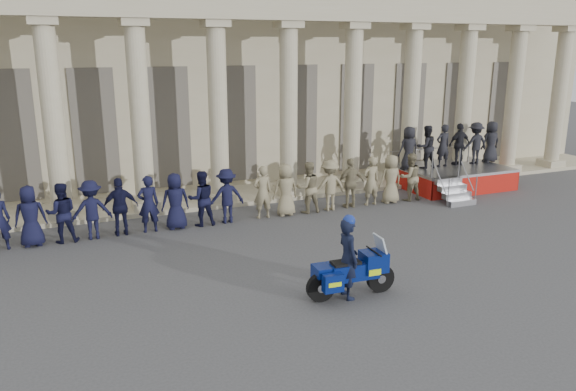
{
  "coord_description": "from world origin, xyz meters",
  "views": [
    {
      "loc": [
        -3.87,
        -10.59,
        5.45
      ],
      "look_at": [
        1.69,
        2.74,
        1.6
      ],
      "focal_mm": 35.0,
      "sensor_mm": 36.0,
      "label": 1
    }
  ],
  "objects": [
    {
      "name": "rider",
      "position": [
        1.81,
        -0.4,
        0.95
      ],
      "size": [
        0.47,
        0.69,
        1.93
      ],
      "rotation": [
        0.0,
        0.0,
        1.52
      ],
      "color": "black",
      "rests_on": "ground"
    },
    {
      "name": "building",
      "position": [
        -0.0,
        14.74,
        4.52
      ],
      "size": [
        40.0,
        12.5,
        9.0
      ],
      "color": "tan",
      "rests_on": "ground"
    },
    {
      "name": "reviewing_stand",
      "position": [
        10.58,
        7.05,
        1.38
      ],
      "size": [
        4.82,
        3.95,
        2.5
      ],
      "color": "gray",
      "rests_on": "ground"
    },
    {
      "name": "motorcycle",
      "position": [
        1.93,
        -0.4,
        0.59
      ],
      "size": [
        2.14,
        0.88,
        1.37
      ],
      "rotation": [
        0.0,
        0.0,
        -0.05
      ],
      "color": "black",
      "rests_on": "ground"
    },
    {
      "name": "ground",
      "position": [
        0.0,
        0.0,
        0.0
      ],
      "size": [
        90.0,
        90.0,
        0.0
      ],
      "primitive_type": "plane",
      "color": "#3D3D3F",
      "rests_on": "ground"
    },
    {
      "name": "officer_rank",
      "position": [
        -1.86,
        5.96,
        0.87
      ],
      "size": [
        20.05,
        0.66,
        1.74
      ],
      "color": "black",
      "rests_on": "ground"
    }
  ]
}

